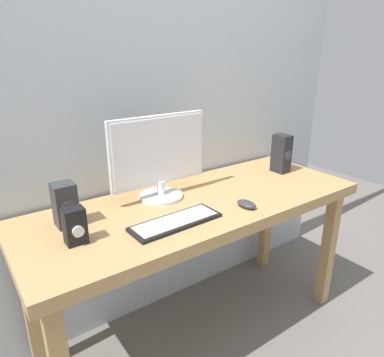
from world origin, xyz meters
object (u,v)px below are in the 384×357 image
object	(u,v)px
speaker_right	(281,154)
mouse	(246,204)
speaker_left	(65,205)
audio_controller	(75,226)
monitor	(159,157)
keyboard_primary	(176,222)
desk	(198,217)

from	to	relation	value
speaker_right	mouse	bearing A→B (deg)	-153.94
speaker_left	speaker_right	bearing A→B (deg)	-2.39
mouse	audio_controller	size ratio (longest dim) A/B	0.74
speaker_left	monitor	bearing A→B (deg)	3.75
keyboard_primary	audio_controller	distance (m)	0.40
keyboard_primary	speaker_left	xyz separation A→B (m)	(-0.37, 0.25, 0.08)
monitor	speaker_right	size ratio (longest dim) A/B	2.24
mouse	speaker_left	bearing A→B (deg)	153.47
mouse	speaker_left	xyz separation A→B (m)	(-0.72, 0.30, 0.08)
keyboard_primary	audio_controller	bearing A→B (deg)	167.31
audio_controller	monitor	bearing A→B (deg)	22.04
desk	speaker_right	world-z (taller)	speaker_right
desk	audio_controller	world-z (taller)	audio_controller
speaker_right	speaker_left	distance (m)	1.23
keyboard_primary	speaker_left	world-z (taller)	speaker_left
monitor	audio_controller	bearing A→B (deg)	-157.96
mouse	speaker_right	distance (m)	0.57
desk	mouse	bearing A→B (deg)	-54.22
speaker_right	speaker_left	bearing A→B (deg)	177.61
monitor	keyboard_primary	bearing A→B (deg)	-108.19
desk	speaker_left	distance (m)	0.62
audio_controller	mouse	bearing A→B (deg)	-10.58
speaker_left	mouse	bearing A→B (deg)	-22.66
desk	speaker_left	xyz separation A→B (m)	(-0.58, 0.11, 0.18)
audio_controller	desk	bearing A→B (deg)	4.69
desk	speaker_right	size ratio (longest dim) A/B	7.55
speaker_left	audio_controller	bearing A→B (deg)	-95.92
monitor	keyboard_primary	distance (m)	0.35
keyboard_primary	desk	bearing A→B (deg)	32.04
desk	monitor	distance (m)	0.35
keyboard_primary	speaker_left	size ratio (longest dim) A/B	2.18
keyboard_primary	mouse	bearing A→B (deg)	-8.25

